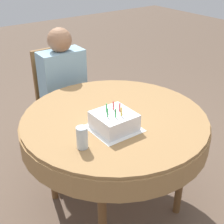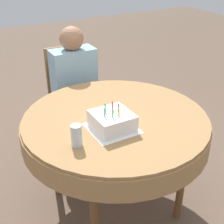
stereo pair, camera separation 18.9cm
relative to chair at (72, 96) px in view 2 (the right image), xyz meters
The scene contains 7 objects.
ground_plane 1.03m from the chair, 94.55° to the right, with size 12.00×12.00×0.00m, color brown.
dining_table 0.91m from the chair, 94.55° to the right, with size 1.19×1.19×0.75m.
chair is the anchor object (origin of this frame).
person 0.20m from the chair, 90.94° to the right, with size 0.37×0.29×1.14m.
napkin 1.06m from the chair, 99.06° to the right, with size 0.27×0.27×0.00m.
birthday_cake 1.07m from the chair, 99.06° to the right, with size 0.22×0.22×0.15m.
drinking_glass 1.19m from the chair, 111.04° to the right, with size 0.06×0.06×0.12m.
Camera 2 is at (-0.86, -1.48, 1.71)m, focal length 50.00 mm.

